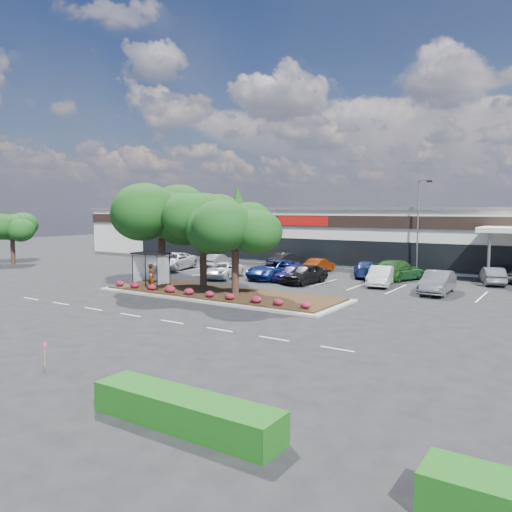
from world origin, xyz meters
The scene contains 29 objects.
ground centered at (0.00, 0.00, 0.00)m, with size 160.00×160.00×0.00m, color black.
retail_store centered at (0.06, 33.91, 3.15)m, with size 80.40×25.20×6.25m.
landscape_island centered at (-2.00, 4.00, 0.12)m, with size 18.00×6.00×0.26m.
lane_markings centered at (-0.14, 10.42, 0.01)m, with size 33.12×20.06×0.01m.
shrub_row centered at (-2.00, 1.90, 0.51)m, with size 17.00×0.80×0.50m, color maroon, non-canonical shape.
bus_shelter centered at (-7.50, 2.95, 2.31)m, with size 2.75×1.55×2.59m.
island_tree_west centered at (-8.00, 4.50, 4.21)m, with size 7.20×7.20×7.89m, color #103D11, non-canonical shape.
island_tree_mid centered at (-4.50, 5.20, 3.92)m, with size 6.60×6.60×7.32m, color #103D11, non-canonical shape.
island_tree_east centered at (-0.50, 3.70, 3.51)m, with size 5.80×5.80×6.50m, color #103D11, non-canonical shape.
hedge_south_east centered at (10.00, -13.50, 0.45)m, with size 6.00×1.30×0.90m, color #154910.
tree_west_far centered at (-34.00, 8.00, 2.80)m, with size 4.80×4.80×5.61m, color #103D11, non-canonical shape.
conifer_north_west centered at (-30.00, 46.00, 5.00)m, with size 4.40×4.40×10.00m, color #103D11.
person_waiting centered at (-6.66, 1.98, 1.21)m, with size 0.69×0.45×1.90m, color #594C47.
light_pole centered at (6.45, 23.27, 3.87)m, with size 1.42×0.69×8.79m.
survey_stake centered at (2.02, -12.42, 0.64)m, with size 0.07×0.14×0.99m.
car_0 centered at (-14.98, 13.32, 0.86)m, with size 2.84×6.17×1.71m, color #BEBEBE.
car_1 centered at (-7.30, 11.43, 0.68)m, with size 2.24×4.86×1.35m, color silver.
car_2 centered at (-3.11, 13.32, 0.82)m, with size 2.73×5.91×1.64m, color navy.
car_3 centered at (-1.03, 12.78, 0.71)m, with size 1.68×4.16×1.42m, color navy.
car_4 centered at (0.38, 12.32, 0.79)m, with size 1.87×4.66×1.59m, color black.
car_5 centered at (5.90, 14.60, 0.77)m, with size 1.63×4.66×1.54m, color silver.
car_6 centered at (10.57, 13.17, 0.82)m, with size 1.73×4.96×1.63m, color #525358.
car_9 centered at (-12.74, 17.76, 0.68)m, with size 1.44×4.13×1.36m, color slate.
car_10 centered at (-6.21, 20.77, 0.80)m, with size 1.68×4.83×1.59m, color black.
car_11 centered at (-1.89, 19.61, 0.68)m, with size 1.43×4.10×1.35m, color #631E03.
car_12 centered at (3.05, 18.76, 0.71)m, with size 2.00×4.92×1.43m, color navy.
car_13 centered at (6.20, 18.58, 0.71)m, with size 2.34×5.08×1.41m, color #1D4F27.
car_14 centered at (5.88, 18.70, 0.86)m, with size 2.41×5.93×1.72m, color #204D19.
car_16 centered at (13.24, 20.15, 0.70)m, with size 1.49×4.28×1.41m, color #56585E.
Camera 1 is at (18.97, -23.64, 6.04)m, focal length 35.00 mm.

